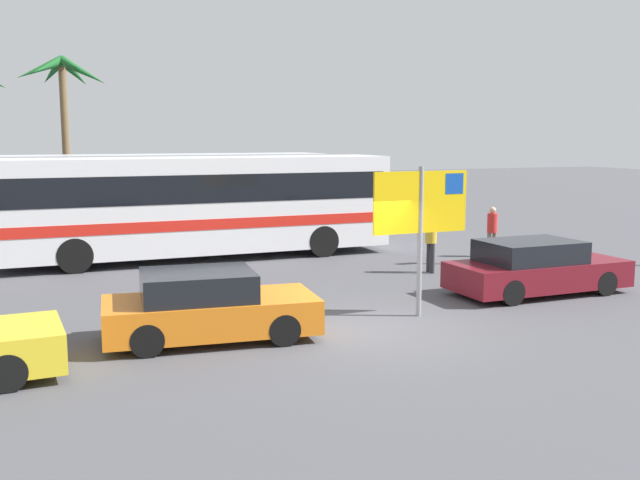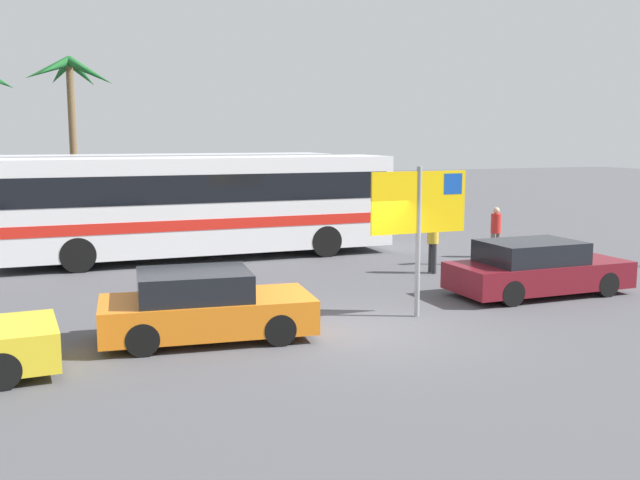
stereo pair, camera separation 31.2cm
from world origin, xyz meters
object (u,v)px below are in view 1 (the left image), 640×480
Objects in this scene: car_orange at (207,307)px; pedestrian_by_bus at (492,228)px; pedestrian_near_sign at (431,236)px; car_maroon at (536,268)px; ferry_sign at (423,208)px; bus_front_coach at (197,202)px; bus_rear_coach at (157,194)px.

car_orange is 2.57× the size of pedestrian_by_bus.
car_maroon is at bearing 102.20° from pedestrian_near_sign.
pedestrian_near_sign reaches higher than car_orange.
car_orange is at bearing -173.78° from car_maroon.
ferry_sign is 4.96m from car_orange.
car_orange is at bearing 26.71° from pedestrian_near_sign.
bus_rear_coach is at bearing 98.71° from bus_front_coach.
car_maroon is (3.69, 0.87, -1.69)m from ferry_sign.
bus_front_coach reaches higher than pedestrian_near_sign.
car_maroon is (7.09, -12.05, -1.15)m from bus_rear_coach.
bus_front_coach is 10.50m from car_maroon.
car_maroon is 1.08× the size of car_orange.
bus_front_coach is 1.00× the size of bus_rear_coach.
car_maroon is 2.53× the size of pedestrian_near_sign.
ferry_sign is at bearing -75.25° from bus_rear_coach.
bus_rear_coach is 2.95× the size of car_orange.
bus_rear_coach reaches higher than pedestrian_by_bus.
ferry_sign is at bearing 53.41° from pedestrian_near_sign.
bus_front_coach is at bearing -98.65° from pedestrian_by_bus.
ferry_sign reaches higher than car_maroon.
pedestrian_by_bus is at bearing 35.11° from car_orange.
car_maroon is at bearing -51.50° from bus_front_coach.
ferry_sign is 0.78× the size of car_orange.
bus_front_coach is 3.79× the size of ferry_sign.
bus_rear_coach reaches higher than pedestrian_near_sign.
bus_front_coach is 2.74× the size of car_maroon.
ferry_sign is 4.15m from car_maroon.
bus_front_coach is 9.40m from car_orange.
pedestrian_by_bus is 3.63m from pedestrian_near_sign.
bus_rear_coach is 13.14m from car_orange.
pedestrian_by_bus is (5.96, 5.89, -1.39)m from ferry_sign.
ferry_sign is at bearing -72.75° from bus_front_coach.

